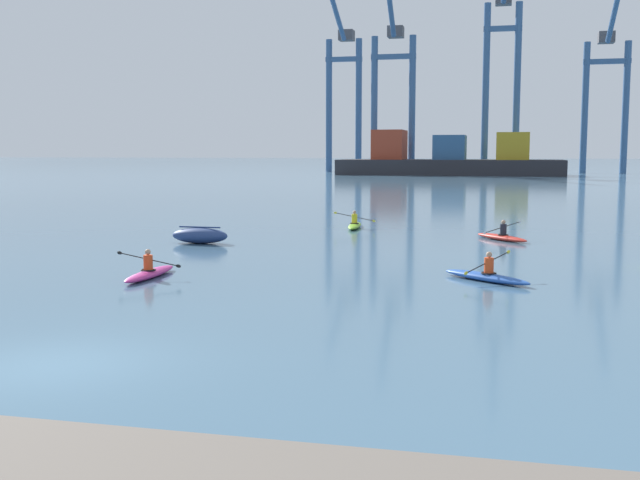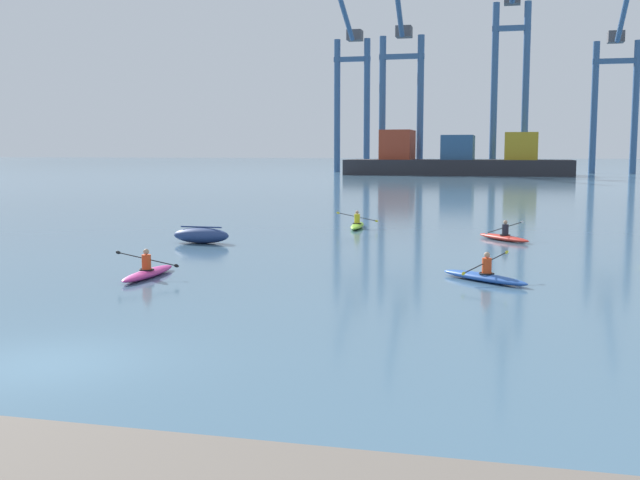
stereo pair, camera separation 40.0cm
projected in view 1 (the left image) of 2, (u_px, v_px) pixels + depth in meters
The scene contains 11 objects.
ground_plane at pixel (55, 365), 14.99m from camera, with size 800.00×800.00×0.00m, color #476B84.
container_barge at pixel (449, 160), 131.21m from camera, with size 37.54×11.56×7.61m.
gantry_crane_west at pixel (343, 83), 147.10m from camera, with size 7.02×18.07×32.73m.
gantry_crane_west_mid at pixel (393, 78), 138.26m from camera, with size 8.07×17.04×36.22m.
gantry_crane_east_mid at pixel (502, 61), 134.00m from camera, with size 6.54×18.21×39.86m.
gantry_crane_east at pixel (607, 81), 137.21m from camera, with size 8.13×20.20×32.47m.
capsized_dinghy at pixel (200, 236), 34.49m from camera, with size 2.61×1.13×0.76m.
kayak_lime at pixel (355, 225), 41.27m from camera, with size 2.25×3.44×0.95m.
kayak_blue at pixel (486, 276), 24.54m from camera, with size 3.03×2.59×0.95m.
kayak_red at pixel (502, 237), 35.70m from camera, with size 2.65×2.99×0.95m.
kayak_magenta at pixel (150, 272), 25.20m from camera, with size 2.26×3.40×0.95m.
Camera 1 is at (8.36, -13.04, 4.14)m, focal length 43.34 mm.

